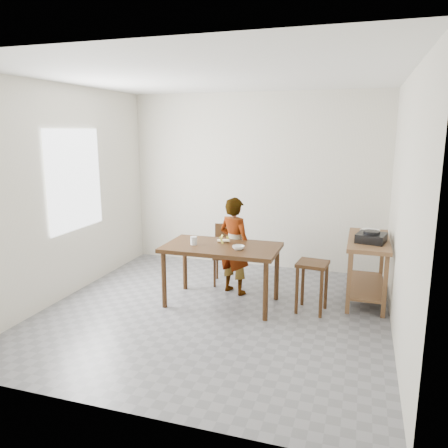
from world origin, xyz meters
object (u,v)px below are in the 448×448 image
(dining_table, at_px, (222,275))
(stool, at_px, (312,287))
(child, at_px, (235,246))
(dining_chair, at_px, (228,255))
(prep_counter, at_px, (367,269))

(dining_table, distance_m, stool, 1.10)
(dining_table, height_order, child, child)
(dining_chair, relative_size, stool, 1.35)
(stool, bearing_deg, child, 163.13)
(child, bearing_deg, prep_counter, -147.76)
(prep_counter, distance_m, child, 1.72)
(prep_counter, distance_m, stool, 0.87)
(prep_counter, relative_size, stool, 1.96)
(child, bearing_deg, stool, -174.35)
(prep_counter, bearing_deg, dining_table, -157.85)
(dining_table, xyz_separation_m, dining_chair, (-0.14, 0.73, 0.04))
(child, height_order, dining_chair, child)
(dining_chair, distance_m, stool, 1.40)
(child, height_order, stool, child)
(dining_table, xyz_separation_m, prep_counter, (1.72, 0.70, 0.03))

